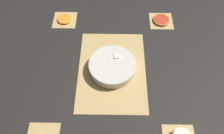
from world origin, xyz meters
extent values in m
plane|color=black|center=(0.00, 0.00, 0.00)|extent=(6.00, 6.00, 0.00)
cube|color=tan|center=(0.00, 0.00, 0.00)|extent=(0.49, 0.35, 0.01)
cube|color=#3D2D19|center=(-0.16, 0.00, 0.00)|extent=(0.01, 0.34, 0.00)
cube|color=#3D2D19|center=(-0.08, 0.00, 0.00)|extent=(0.01, 0.34, 0.00)
cube|color=#3D2D19|center=(0.00, 0.00, 0.00)|extent=(0.01, 0.34, 0.00)
cube|color=#3D2D19|center=(0.08, 0.00, 0.00)|extent=(0.01, 0.34, 0.00)
cube|color=#3D2D19|center=(0.16, 0.00, 0.00)|extent=(0.01, 0.34, 0.00)
cube|color=tan|center=(-0.36, -0.29, 0.00)|extent=(0.14, 0.14, 0.01)
cube|color=#3D2D19|center=(-0.39, -0.29, 0.00)|extent=(0.00, 0.14, 0.00)
cube|color=#3D2D19|center=(-0.36, -0.29, 0.00)|extent=(0.00, 0.14, 0.00)
cube|color=#3D2D19|center=(-0.32, -0.29, 0.00)|extent=(0.00, 0.14, 0.00)
cube|color=#3D2D19|center=(0.32, -0.29, 0.00)|extent=(0.00, 0.14, 0.00)
cube|color=tan|center=(-0.36, 0.29, 0.00)|extent=(0.14, 0.14, 0.01)
cube|color=#3D2D19|center=(-0.40, 0.29, 0.00)|extent=(0.00, 0.14, 0.00)
cube|color=#3D2D19|center=(-0.37, 0.29, 0.00)|extent=(0.00, 0.14, 0.00)
cube|color=#3D2D19|center=(-0.34, 0.29, 0.00)|extent=(0.00, 0.14, 0.00)
cube|color=#3D2D19|center=(-0.32, 0.29, 0.00)|extent=(0.00, 0.14, 0.00)
cylinder|color=silver|center=(0.00, 0.00, 0.03)|extent=(0.23, 0.23, 0.05)
torus|color=silver|center=(0.00, 0.00, 0.05)|extent=(0.24, 0.24, 0.01)
cylinder|color=#F7EFC6|center=(-0.06, 0.00, 0.02)|extent=(0.03, 0.03, 0.01)
cylinder|color=#F7EFC6|center=(-0.01, -0.09, 0.05)|extent=(0.03, 0.03, 0.01)
cylinder|color=#F7EFC6|center=(0.04, 0.04, 0.02)|extent=(0.03, 0.03, 0.01)
cylinder|color=#F7EFC6|center=(-0.05, 0.08, 0.03)|extent=(0.03, 0.03, 0.01)
cylinder|color=#F7EFC6|center=(-0.04, -0.01, 0.05)|extent=(0.03, 0.03, 0.01)
cylinder|color=#F7EFC6|center=(0.01, -0.09, 0.03)|extent=(0.03, 0.03, 0.01)
cylinder|color=#F7EFC6|center=(0.03, -0.07, 0.04)|extent=(0.03, 0.03, 0.01)
cylinder|color=#F7EFC6|center=(-0.01, -0.01, 0.02)|extent=(0.03, 0.03, 0.01)
cylinder|color=#F7EFC6|center=(0.00, 0.01, 0.05)|extent=(0.03, 0.03, 0.01)
cube|color=#EFEACC|center=(-0.06, -0.04, 0.02)|extent=(0.03, 0.03, 0.03)
cube|color=#EFEACC|center=(-0.09, -0.01, 0.03)|extent=(0.02, 0.02, 0.02)
cube|color=#EFEACC|center=(-0.05, -0.08, 0.03)|extent=(0.03, 0.03, 0.03)
cube|color=#EFEACC|center=(0.06, 0.03, 0.04)|extent=(0.03, 0.03, 0.03)
cube|color=#EFEACC|center=(0.06, -0.05, 0.03)|extent=(0.02, 0.02, 0.02)
cube|color=#EFEACC|center=(-0.02, 0.03, 0.03)|extent=(0.02, 0.02, 0.02)
cube|color=#EFEACC|center=(0.05, -0.01, 0.02)|extent=(0.02, 0.02, 0.02)
cube|color=#EFEACC|center=(-0.02, 0.08, 0.03)|extent=(0.03, 0.03, 0.03)
cube|color=#EFEACC|center=(-0.05, 0.02, 0.05)|extent=(0.03, 0.03, 0.03)
ellipsoid|color=orange|center=(0.00, 0.05, 0.02)|extent=(0.03, 0.02, 0.01)
ellipsoid|color=red|center=(-0.06, 0.06, 0.03)|extent=(0.03, 0.02, 0.01)
ellipsoid|color=orange|center=(-0.03, -0.05, 0.04)|extent=(0.03, 0.02, 0.01)
ellipsoid|color=orange|center=(-0.08, 0.03, 0.03)|extent=(0.03, 0.01, 0.01)
ellipsoid|color=red|center=(-0.01, -0.05, 0.03)|extent=(0.03, 0.01, 0.01)
cylinder|color=orange|center=(-0.36, -0.29, 0.01)|extent=(0.08, 0.08, 0.01)
torus|color=#F4A82D|center=(-0.36, -0.29, 0.01)|extent=(0.09, 0.09, 0.01)
cylinder|color=red|center=(-0.36, 0.29, 0.01)|extent=(0.09, 0.09, 0.01)
torus|color=orange|center=(-0.36, 0.29, 0.01)|extent=(0.10, 0.10, 0.01)
camera|label=1|loc=(0.62, 0.01, 0.95)|focal=35.00mm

